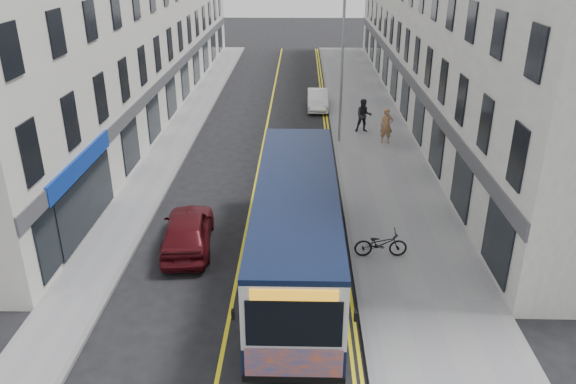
# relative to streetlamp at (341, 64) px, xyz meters

# --- Properties ---
(ground) EXTENTS (140.00, 140.00, 0.00)m
(ground) POSITION_rel_streetlamp_xyz_m (-4.17, -14.00, -4.38)
(ground) COLOR black
(ground) RESTS_ON ground
(pavement_east) EXTENTS (4.50, 64.00, 0.12)m
(pavement_east) POSITION_rel_streetlamp_xyz_m (2.08, -2.00, -4.32)
(pavement_east) COLOR gray
(pavement_east) RESTS_ON ground
(pavement_west) EXTENTS (2.00, 64.00, 0.12)m
(pavement_west) POSITION_rel_streetlamp_xyz_m (-9.17, -2.00, -4.32)
(pavement_west) COLOR gray
(pavement_west) RESTS_ON ground
(kerb_east) EXTENTS (0.18, 64.00, 0.13)m
(kerb_east) POSITION_rel_streetlamp_xyz_m (-0.17, -2.00, -4.32)
(kerb_east) COLOR slate
(kerb_east) RESTS_ON ground
(kerb_west) EXTENTS (0.18, 64.00, 0.13)m
(kerb_west) POSITION_rel_streetlamp_xyz_m (-8.17, -2.00, -4.32)
(kerb_west) COLOR slate
(kerb_west) RESTS_ON ground
(road_centre_line) EXTENTS (0.12, 64.00, 0.01)m
(road_centre_line) POSITION_rel_streetlamp_xyz_m (-4.17, -2.00, -4.38)
(road_centre_line) COLOR yellow
(road_centre_line) RESTS_ON ground
(road_dbl_yellow_inner) EXTENTS (0.10, 64.00, 0.01)m
(road_dbl_yellow_inner) POSITION_rel_streetlamp_xyz_m (-0.62, -2.00, -4.38)
(road_dbl_yellow_inner) COLOR yellow
(road_dbl_yellow_inner) RESTS_ON ground
(road_dbl_yellow_outer) EXTENTS (0.10, 64.00, 0.01)m
(road_dbl_yellow_outer) POSITION_rel_streetlamp_xyz_m (-0.42, -2.00, -4.38)
(road_dbl_yellow_outer) COLOR yellow
(road_dbl_yellow_outer) RESTS_ON ground
(terrace_east) EXTENTS (6.00, 46.00, 13.00)m
(terrace_east) POSITION_rel_streetlamp_xyz_m (7.33, 7.00, 2.12)
(terrace_east) COLOR silver
(terrace_east) RESTS_ON ground
(terrace_west) EXTENTS (6.00, 46.00, 13.00)m
(terrace_west) POSITION_rel_streetlamp_xyz_m (-13.17, 7.00, 2.12)
(terrace_west) COLOR silver
(terrace_west) RESTS_ON ground
(streetlamp) EXTENTS (1.32, 0.18, 8.00)m
(streetlamp) POSITION_rel_streetlamp_xyz_m (0.00, 0.00, 0.00)
(streetlamp) COLOR gray
(streetlamp) RESTS_ON ground
(city_bus) EXTENTS (2.65, 11.36, 3.30)m
(city_bus) POSITION_rel_streetlamp_xyz_m (-2.18, -13.49, -2.58)
(city_bus) COLOR black
(city_bus) RESTS_ON ground
(bicycle) EXTENTS (1.89, 0.72, 0.98)m
(bicycle) POSITION_rel_streetlamp_xyz_m (0.79, -12.59, -3.77)
(bicycle) COLOR black
(bicycle) RESTS_ON pavement_east
(pedestrian_near) EXTENTS (0.72, 0.49, 1.94)m
(pedestrian_near) POSITION_rel_streetlamp_xyz_m (2.62, -0.28, -3.29)
(pedestrian_near) COLOR #986B45
(pedestrian_near) RESTS_ON pavement_east
(pedestrian_far) EXTENTS (0.95, 0.74, 1.94)m
(pedestrian_far) POSITION_rel_streetlamp_xyz_m (1.57, 1.69, -3.29)
(pedestrian_far) COLOR black
(pedestrian_far) RESTS_ON pavement_east
(car_white) EXTENTS (1.36, 3.85, 1.27)m
(car_white) POSITION_rel_streetlamp_xyz_m (-0.97, 6.95, -3.75)
(car_white) COLOR white
(car_white) RESTS_ON ground
(car_maroon) EXTENTS (2.16, 4.49, 1.48)m
(car_maroon) POSITION_rel_streetlamp_xyz_m (-6.17, -11.97, -3.64)
(car_maroon) COLOR #4C0C12
(car_maroon) RESTS_ON ground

